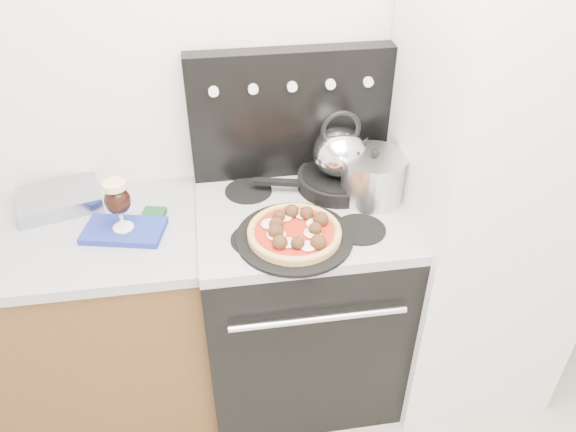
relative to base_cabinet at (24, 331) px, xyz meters
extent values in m
cube|color=silver|center=(1.02, 0.30, 0.82)|extent=(3.50, 0.01, 2.50)
cube|color=brown|center=(0.00, 0.00, 0.00)|extent=(1.45, 0.60, 0.86)
cube|color=black|center=(1.10, -0.02, 0.01)|extent=(0.76, 0.65, 0.88)
cube|color=#ADADB2|center=(1.10, -0.02, 0.47)|extent=(0.76, 0.65, 0.04)
cube|color=black|center=(1.10, 0.25, 0.74)|extent=(0.76, 0.08, 0.50)
cube|color=silver|center=(1.80, -0.05, 0.52)|extent=(0.64, 0.68, 1.90)
cube|color=#B7BACD|center=(0.22, 0.16, 0.50)|extent=(0.33, 0.28, 0.06)
cube|color=navy|center=(0.47, -0.04, 0.48)|extent=(0.30, 0.22, 0.02)
cylinder|color=black|center=(1.05, -0.19, 0.50)|extent=(0.46, 0.46, 0.01)
cylinder|color=black|center=(1.27, 0.11, 0.52)|extent=(0.37, 0.37, 0.06)
cylinder|color=silver|center=(1.37, 0.01, 0.57)|extent=(0.28, 0.28, 0.17)
camera|label=1|loc=(0.80, -1.66, 1.68)|focal=35.00mm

